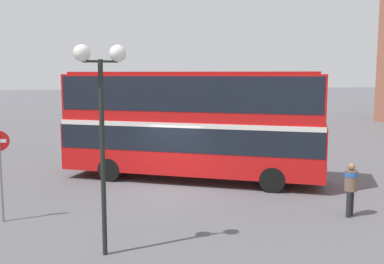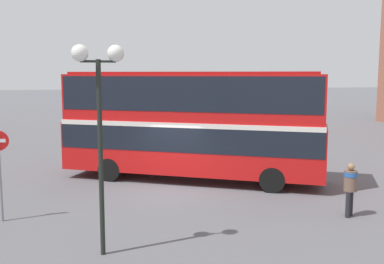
# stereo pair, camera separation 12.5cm
# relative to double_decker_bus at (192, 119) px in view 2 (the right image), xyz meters

# --- Properties ---
(ground_plane) EXTENTS (240.00, 240.00, 0.00)m
(ground_plane) POSITION_rel_double_decker_bus_xyz_m (-1.28, -1.79, -2.64)
(ground_plane) COLOR #5B5B60
(double_decker_bus) EXTENTS (10.90, 7.55, 4.62)m
(double_decker_bus) POSITION_rel_double_decker_bus_xyz_m (0.00, 0.00, 0.00)
(double_decker_bus) COLOR red
(double_decker_bus) RESTS_ON ground_plane
(pedestrian_foreground) EXTENTS (0.60, 0.60, 1.73)m
(pedestrian_foreground) POSITION_rel_double_decker_bus_xyz_m (3.76, -6.01, -1.58)
(pedestrian_foreground) COLOR #232328
(pedestrian_foreground) RESTS_ON ground_plane
(street_lamp_twin_globe) EXTENTS (1.25, 0.41, 5.22)m
(street_lamp_twin_globe) POSITION_rel_double_decker_bus_xyz_m (-4.00, -7.34, 1.52)
(street_lamp_twin_globe) COLOR black
(street_lamp_twin_globe) RESTS_ON ground_plane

